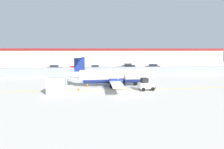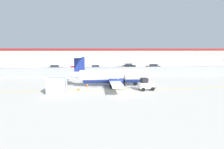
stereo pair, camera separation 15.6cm
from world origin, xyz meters
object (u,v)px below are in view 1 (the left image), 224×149
at_px(cargo_container, 57,86).
at_px(traffic_cone_far_right, 79,88).
at_px(baggage_tug, 146,85).
at_px(commuter_airplane, 114,76).
at_px(parked_car_4, 128,66).
at_px(parked_car_1, 77,67).
at_px(traffic_cone_far_left, 122,83).
at_px(parked_car_5, 153,66).
at_px(parked_car_2, 95,68).
at_px(traffic_cone_near_right, 147,87).
at_px(parked_car_3, 120,69).
at_px(ground_crew_worker, 118,83).
at_px(traffic_cone_near_left, 87,85).
at_px(parked_car_0, 55,68).

bearing_deg(cargo_container, traffic_cone_far_right, 40.45).
relative_size(baggage_tug, traffic_cone_far_right, 3.87).
relative_size(commuter_airplane, parked_car_4, 3.80).
height_order(commuter_airplane, parked_car_1, commuter_airplane).
bearing_deg(cargo_container, parked_car_4, 71.17).
height_order(baggage_tug, traffic_cone_far_left, baggage_tug).
bearing_deg(parked_car_5, parked_car_2, 8.05).
relative_size(traffic_cone_near_right, parked_car_4, 0.15).
bearing_deg(traffic_cone_far_right, traffic_cone_near_right, -0.03).
bearing_deg(parked_car_5, parked_car_3, 36.37).
distance_m(traffic_cone_near_right, traffic_cone_far_left, 5.48).
xyz_separation_m(ground_crew_worker, traffic_cone_near_left, (-4.73, 2.32, -0.64)).
bearing_deg(ground_crew_worker, parked_car_1, 36.91).
bearing_deg(traffic_cone_far_right, traffic_cone_far_left, 31.56).
relative_size(traffic_cone_near_left, parked_car_5, 0.15).
bearing_deg(parked_car_4, baggage_tug, -96.98).
bearing_deg(parked_car_1, traffic_cone_far_left, 105.98).
relative_size(ground_crew_worker, traffic_cone_far_left, 2.66).
bearing_deg(traffic_cone_far_left, baggage_tug, -62.21).
xyz_separation_m(traffic_cone_near_right, parked_car_0, (-18.93, 28.82, 0.58)).
distance_m(traffic_cone_far_right, parked_car_0, 30.06).
bearing_deg(cargo_container, parked_car_1, 95.53).
bearing_deg(traffic_cone_far_right, cargo_container, -145.88).
bearing_deg(parked_car_4, traffic_cone_near_right, -96.39).
bearing_deg(traffic_cone_far_right, parked_car_1, 94.12).
bearing_deg(traffic_cone_near_right, traffic_cone_near_left, 164.02).
relative_size(parked_car_0, parked_car_3, 1.03).
height_order(traffic_cone_far_left, parked_car_5, parked_car_5).
relative_size(ground_crew_worker, parked_car_3, 0.40).
bearing_deg(traffic_cone_near_right, cargo_container, -171.82).
xyz_separation_m(ground_crew_worker, cargo_container, (-8.77, -2.22, 0.15)).
relative_size(traffic_cone_near_left, traffic_cone_far_right, 1.00).
bearing_deg(parked_car_4, cargo_container, -115.91).
relative_size(commuter_airplane, parked_car_3, 3.78).
distance_m(traffic_cone_near_right, traffic_cone_far_right, 10.42).
relative_size(baggage_tug, traffic_cone_far_left, 3.87).
xyz_separation_m(traffic_cone_near_right, parked_car_2, (-7.51, 27.76, 0.58)).
distance_m(traffic_cone_far_right, parked_car_2, 27.91).
xyz_separation_m(cargo_container, traffic_cone_near_left, (4.03, 4.54, -0.79)).
distance_m(traffic_cone_far_right, parked_car_5, 36.72).
bearing_deg(traffic_cone_far_left, parked_car_4, 77.16).
bearing_deg(parked_car_4, traffic_cone_far_right, -113.14).
bearing_deg(traffic_cone_far_left, parked_car_0, 122.61).
distance_m(traffic_cone_near_left, parked_car_2, 25.19).
bearing_deg(parked_car_1, ground_crew_worker, 101.80).
xyz_separation_m(cargo_container, traffic_cone_near_right, (13.24, 1.90, -0.79)).
xyz_separation_m(traffic_cone_far_left, parked_car_4, (6.59, 28.90, 0.58)).
bearing_deg(traffic_cone_near_left, parked_car_1, 96.79).
bearing_deg(traffic_cone_near_left, ground_crew_worker, -26.16).
height_order(cargo_container, parked_car_3, cargo_container).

